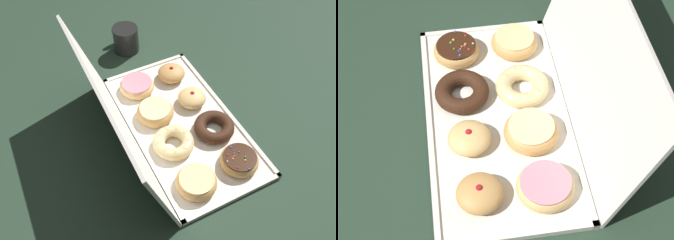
# 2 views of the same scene
# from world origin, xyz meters

# --- Properties ---
(ground_plane) EXTENTS (3.00, 3.00, 0.00)m
(ground_plane) POSITION_xyz_m (0.00, 0.00, 0.00)
(ground_plane) COLOR #233828
(donut_box) EXTENTS (0.57, 0.30, 0.01)m
(donut_box) POSITION_xyz_m (0.00, 0.00, 0.01)
(donut_box) COLOR silver
(donut_box) RESTS_ON ground
(box_lid_open) EXTENTS (0.57, 0.09, 0.29)m
(box_lid_open) POSITION_xyz_m (0.00, 0.20, 0.15)
(box_lid_open) COLOR silver
(box_lid_open) RESTS_ON ground
(sprinkle_donut_0) EXTENTS (0.11, 0.11, 0.04)m
(sprinkle_donut_0) POSITION_xyz_m (-0.20, -0.07, 0.03)
(sprinkle_donut_0) COLOR tan
(sprinkle_donut_0) RESTS_ON donut_box
(chocolate_cake_ring_donut_1) EXTENTS (0.12, 0.12, 0.04)m
(chocolate_cake_ring_donut_1) POSITION_xyz_m (-0.07, -0.07, 0.03)
(chocolate_cake_ring_donut_1) COLOR #381E11
(chocolate_cake_ring_donut_1) RESTS_ON donut_box
(jelly_filled_donut_2) EXTENTS (0.09, 0.09, 0.05)m
(jelly_filled_donut_2) POSITION_xyz_m (0.06, -0.07, 0.03)
(jelly_filled_donut_2) COLOR #E5B770
(jelly_filled_donut_2) RESTS_ON donut_box
(jelly_filled_donut_3) EXTENTS (0.09, 0.09, 0.05)m
(jelly_filled_donut_3) POSITION_xyz_m (0.19, -0.06, 0.03)
(jelly_filled_donut_3) COLOR tan
(jelly_filled_donut_3) RESTS_ON donut_box
(glazed_ring_donut_4) EXTENTS (0.11, 0.11, 0.04)m
(glazed_ring_donut_4) POSITION_xyz_m (-0.20, 0.07, 0.03)
(glazed_ring_donut_4) COLOR tan
(glazed_ring_donut_4) RESTS_ON donut_box
(cruller_donut_5) EXTENTS (0.12, 0.12, 0.04)m
(cruller_donut_5) POSITION_xyz_m (-0.06, 0.06, 0.03)
(cruller_donut_5) COLOR #EACC8C
(cruller_donut_5) RESTS_ON donut_box
(glazed_ring_donut_6) EXTENTS (0.11, 0.11, 0.04)m
(glazed_ring_donut_6) POSITION_xyz_m (0.06, 0.06, 0.03)
(glazed_ring_donut_6) COLOR tan
(glazed_ring_donut_6) RESTS_ON donut_box
(pink_frosted_donut_7) EXTENTS (0.11, 0.11, 0.04)m
(pink_frosted_donut_7) POSITION_xyz_m (0.19, 0.07, 0.03)
(pink_frosted_donut_7) COLOR #E5B770
(pink_frosted_donut_7) RESTS_ON donut_box
(coffee_mug) EXTENTS (0.11, 0.09, 0.09)m
(coffee_mug) POSITION_xyz_m (0.42, 0.01, 0.05)
(coffee_mug) COLOR black
(coffee_mug) RESTS_ON ground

